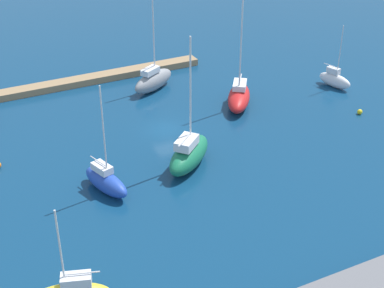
% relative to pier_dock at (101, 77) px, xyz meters
% --- Properties ---
extents(water, '(160.00, 160.00, 0.00)m').
position_rel_pier_dock_xyz_m(water, '(-2.05, 15.93, -0.43)').
color(water, navy).
rests_on(water, ground).
extents(pier_dock, '(27.02, 2.00, 0.85)m').
position_rel_pier_dock_xyz_m(pier_dock, '(0.00, 0.00, 0.00)').
color(pier_dock, '#997A56').
rests_on(pier_dock, ground).
extents(sailboat_green_near_pier, '(7.23, 6.76, 13.26)m').
position_rel_pier_dock_xyz_m(sailboat_green_near_pier, '(-1.00, 23.85, 1.00)').
color(sailboat_green_near_pier, '#19724C').
rests_on(sailboat_green_near_pier, water).
extents(sailboat_red_inner_mooring, '(6.24, 7.44, 13.72)m').
position_rel_pier_dock_xyz_m(sailboat_red_inner_mooring, '(-12.20, 14.34, 0.78)').
color(sailboat_red_inner_mooring, red).
rests_on(sailboat_red_inner_mooring, water).
extents(sailboat_white_center_basin, '(2.56, 4.75, 8.10)m').
position_rel_pier_dock_xyz_m(sailboat_white_center_basin, '(-25.78, 14.98, 0.58)').
color(sailboat_white_center_basin, white).
rests_on(sailboat_white_center_basin, water).
extents(sailboat_blue_mid_basin, '(3.50, 6.08, 10.70)m').
position_rel_pier_dock_xyz_m(sailboat_blue_mid_basin, '(7.70, 24.32, 0.68)').
color(sailboat_blue_mid_basin, '#2347B2').
rests_on(sailboat_blue_mid_basin, water).
extents(sailboat_gray_west_end, '(6.94, 5.02, 12.28)m').
position_rel_pier_dock_xyz_m(sailboat_gray_west_end, '(-4.90, 5.70, 0.91)').
color(sailboat_gray_west_end, gray).
rests_on(sailboat_gray_west_end, water).
extents(mooring_buoy_yellow, '(0.60, 0.60, 0.60)m').
position_rel_pier_dock_xyz_m(mooring_buoy_yellow, '(-23.62, 22.44, -0.12)').
color(mooring_buoy_yellow, yellow).
rests_on(mooring_buoy_yellow, water).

